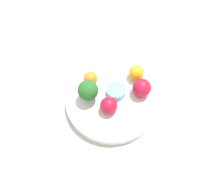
{
  "coord_description": "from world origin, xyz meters",
  "views": [
    {
      "loc": [
        -0.12,
        -0.28,
        0.57
      ],
      "look_at": [
        0.0,
        0.0,
        0.06
      ],
      "focal_mm": 35.0,
      "sensor_mm": 36.0,
      "label": 1
    }
  ],
  "objects_px": {
    "orange_back": "(90,78)",
    "apple_green": "(109,105)",
    "small_cup": "(116,91)",
    "broccoli": "(88,91)",
    "orange_front": "(136,73)",
    "apple_red": "(142,88)",
    "bowl": "(112,99)"
  },
  "relations": [
    {
      "from": "orange_back",
      "to": "bowl",
      "type": "bearing_deg",
      "value": -62.19
    },
    {
      "from": "bowl",
      "to": "apple_red",
      "type": "bearing_deg",
      "value": -14.14
    },
    {
      "from": "broccoli",
      "to": "small_cup",
      "type": "bearing_deg",
      "value": -10.97
    },
    {
      "from": "bowl",
      "to": "orange_back",
      "type": "xyz_separation_m",
      "value": [
        -0.04,
        0.07,
        0.03
      ]
    },
    {
      "from": "orange_back",
      "to": "small_cup",
      "type": "distance_m",
      "value": 0.08
    },
    {
      "from": "apple_red",
      "to": "orange_back",
      "type": "relative_size",
      "value": 1.27
    },
    {
      "from": "bowl",
      "to": "apple_red",
      "type": "xyz_separation_m",
      "value": [
        0.08,
        -0.02,
        0.04
      ]
    },
    {
      "from": "orange_front",
      "to": "small_cup",
      "type": "bearing_deg",
      "value": -160.34
    },
    {
      "from": "bowl",
      "to": "apple_green",
      "type": "bearing_deg",
      "value": -125.42
    },
    {
      "from": "broccoli",
      "to": "orange_front",
      "type": "height_order",
      "value": "broccoli"
    },
    {
      "from": "broccoli",
      "to": "orange_back",
      "type": "bearing_deg",
      "value": 64.15
    },
    {
      "from": "small_cup",
      "to": "broccoli",
      "type": "bearing_deg",
      "value": 169.03
    },
    {
      "from": "orange_back",
      "to": "apple_green",
      "type": "bearing_deg",
      "value": -82.62
    },
    {
      "from": "bowl",
      "to": "broccoli",
      "type": "bearing_deg",
      "value": 159.78
    },
    {
      "from": "bowl",
      "to": "orange_front",
      "type": "xyz_separation_m",
      "value": [
        0.09,
        0.03,
        0.04
      ]
    },
    {
      "from": "apple_red",
      "to": "small_cup",
      "type": "distance_m",
      "value": 0.07
    },
    {
      "from": "bowl",
      "to": "apple_green",
      "type": "distance_m",
      "value": 0.05
    },
    {
      "from": "broccoli",
      "to": "orange_front",
      "type": "xyz_separation_m",
      "value": [
        0.15,
        0.01,
        -0.02
      ]
    },
    {
      "from": "broccoli",
      "to": "small_cup",
      "type": "distance_m",
      "value": 0.08
    },
    {
      "from": "small_cup",
      "to": "bowl",
      "type": "bearing_deg",
      "value": -155.72
    },
    {
      "from": "orange_back",
      "to": "small_cup",
      "type": "height_order",
      "value": "orange_back"
    },
    {
      "from": "bowl",
      "to": "orange_back",
      "type": "distance_m",
      "value": 0.08
    },
    {
      "from": "broccoli",
      "to": "orange_back",
      "type": "xyz_separation_m",
      "value": [
        0.02,
        0.05,
        -0.02
      ]
    },
    {
      "from": "broccoli",
      "to": "apple_green",
      "type": "height_order",
      "value": "broccoli"
    },
    {
      "from": "orange_front",
      "to": "orange_back",
      "type": "height_order",
      "value": "orange_front"
    },
    {
      "from": "apple_red",
      "to": "apple_green",
      "type": "distance_m",
      "value": 0.1
    },
    {
      "from": "bowl",
      "to": "broccoli",
      "type": "xyz_separation_m",
      "value": [
        -0.06,
        0.02,
        0.05
      ]
    },
    {
      "from": "apple_red",
      "to": "small_cup",
      "type": "height_order",
      "value": "apple_red"
    },
    {
      "from": "orange_back",
      "to": "small_cup",
      "type": "relative_size",
      "value": 0.75
    },
    {
      "from": "apple_red",
      "to": "orange_back",
      "type": "distance_m",
      "value": 0.15
    },
    {
      "from": "bowl",
      "to": "orange_front",
      "type": "height_order",
      "value": "orange_front"
    },
    {
      "from": "broccoli",
      "to": "bowl",
      "type": "bearing_deg",
      "value": -20.22
    }
  ]
}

